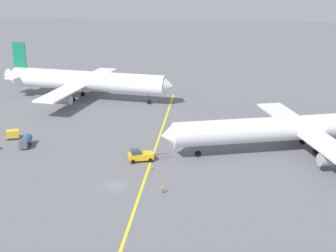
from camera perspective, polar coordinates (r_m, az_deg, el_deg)
ground_plane at (r=94.22m, az=-6.11°, el=-6.86°), size 600.00×600.00×0.00m
taxiway_stripe at (r=102.16m, az=-2.21°, el=-4.74°), size 8.00×119.80×0.01m
airliner_at_gate_left at (r=154.24m, az=-9.37°, el=5.11°), size 54.64×47.26×16.79m
airliner_being_pushed at (r=113.32m, az=14.60°, el=-0.23°), size 58.39×44.91×15.88m
pushback_tug at (r=105.00m, az=-3.24°, el=-3.40°), size 8.29×4.41×2.90m
gse_container_dolly_flat at (r=123.74m, az=-17.40°, el=-0.90°), size 3.85×3.40×2.15m
gse_fuel_bowser_stubby at (r=117.42m, az=-16.05°, el=-1.69°), size 2.68×5.15×2.40m
ground_crew_ramp_agent_by_cones at (r=90.63m, az=-0.61°, el=-7.22°), size 0.36×0.36×1.61m
traffic_cone_wingtip_starboard at (r=101.20m, az=-1.83°, el=-4.79°), size 0.44×0.44×0.60m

